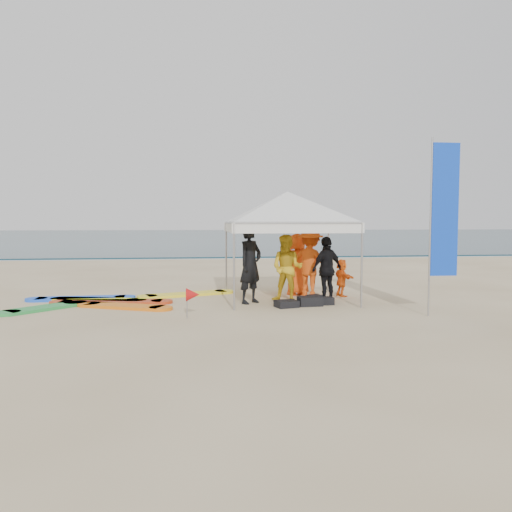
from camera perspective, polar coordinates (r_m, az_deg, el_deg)
The scene contains 14 objects.
ground at distance 9.37m, azimuth -0.06°, elevation -8.47°, with size 120.00×120.00×0.00m, color beige.
ocean at distance 69.13m, azimuth -5.92°, elevation 2.33°, with size 160.00×84.00×0.08m, color #0C2633.
shoreline_foam at distance 27.38m, azimuth -4.54°, elevation -0.24°, with size 160.00×1.20×0.01m, color silver.
person_black_a at distance 12.25m, azimuth -0.65°, elevation -0.95°, with size 0.70×0.46×1.93m, color black.
person_yellow at distance 12.56m, azimuth 3.58°, elevation -1.39°, with size 0.82×0.64×1.69m, color gold.
person_orange_a at distance 13.04m, azimuth 6.21°, elevation -0.82°, with size 1.20×0.69×1.86m, color #F45815.
person_black_b at distance 12.62m, azimuth 8.10°, elevation -1.50°, with size 0.96×0.40×1.64m, color black.
person_orange_b at distance 13.70m, azimuth 4.74°, elevation -0.95°, with size 0.83×0.54×1.69m, color #F25315.
person_seated at distance 13.64m, azimuth 9.76°, elevation -2.46°, with size 0.93×0.30×1.00m, color orange.
canopy_tent at distance 12.90m, azimuth 3.62°, elevation 7.30°, with size 4.21×4.21×3.18m.
feather_flag at distance 11.29m, azimuth 20.63°, elevation 4.76°, with size 0.63×0.04×3.77m.
marker_pennant at distance 10.48m, azimuth -7.26°, elevation -4.42°, with size 0.28×0.28×0.64m.
gear_pile at distance 12.09m, azimuth 5.89°, elevation -5.19°, with size 1.50×0.99×0.22m.
surfboard_spread at distance 13.00m, azimuth -16.14°, elevation -4.95°, with size 5.12×3.18×0.07m.
Camera 1 is at (-1.08, -9.09, 2.02)m, focal length 35.00 mm.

